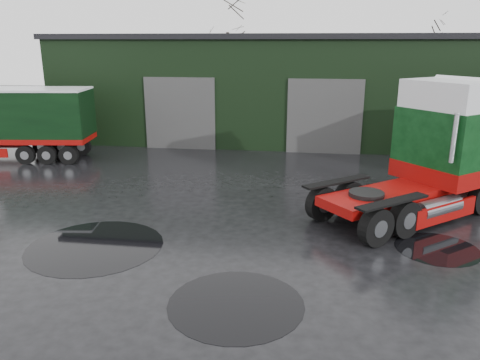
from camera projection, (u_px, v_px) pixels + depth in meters
name	position (u px, v px, depth m)	size (l,w,h in m)	color
ground	(261.00, 267.00, 12.72)	(100.00, 100.00, 0.00)	black
warehouse	(323.00, 85.00, 30.52)	(32.40, 12.40, 6.30)	black
hero_tractor	(408.00, 152.00, 15.71)	(3.19, 7.53, 4.67)	black
tree_back_a	(228.00, 55.00, 40.65)	(4.40, 4.40, 9.50)	black
tree_back_b	(418.00, 68.00, 38.73)	(4.40, 4.40, 7.50)	black
puddle_0	(236.00, 304.00, 10.92)	(3.22, 3.22, 0.01)	black
puddle_1	(365.00, 206.00, 17.46)	(2.07, 2.07, 0.01)	black
puddle_2	(95.00, 246.00, 14.00)	(4.04, 4.04, 0.01)	black
puddle_4	(437.00, 249.00, 13.83)	(2.44, 2.44, 0.01)	black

